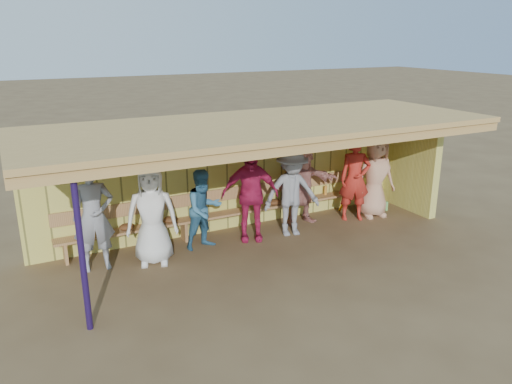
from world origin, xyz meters
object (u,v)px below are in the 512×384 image
player_c (204,209)px  player_f (302,184)px  player_d (250,194)px  player_b (152,215)px  player_g (355,179)px  player_h (375,177)px  bench (240,206)px  player_a (94,217)px  player_e (292,192)px

player_c → player_f: (2.42, 0.28, 0.12)m
player_c → player_d: player_d is taller
player_b → player_g: size_ratio=0.98×
player_g → player_h: size_ratio=1.01×
player_f → player_g: size_ratio=0.95×
player_b → bench: player_b is taller
player_a → player_d: (3.06, -0.05, -0.02)m
player_h → bench: bearing=175.1°
player_a → player_h: bearing=1.9°
player_e → player_b: bearing=-168.2°
player_a → player_b: bearing=-10.1°
player_e → bench: bearing=148.0°
player_a → player_d: size_ratio=1.02×
bench → player_e: bearing=-43.5°
player_b → player_f: (3.51, 0.49, -0.03)m
player_a → player_f: 4.49m
player_c → player_h: (4.16, -0.10, 0.15)m
player_d → player_e: player_d is taller
player_d → player_h: bearing=20.7°
player_b → bench: size_ratio=0.25×
player_d → player_c: bearing=-160.0°
player_e → player_h: 2.29m
player_h → bench: 3.22m
player_b → player_e: player_b is taller
player_c → bench: 1.23m
player_d → player_e: 0.90m
player_h → player_e: bearing=-170.1°
player_a → player_h: (6.22, -0.12, -0.04)m
player_b → player_f: player_b is taller
player_e → bench: player_e is taller
player_f → player_c: bearing=-176.6°
player_a → player_h: player_a is taller
player_d → player_h: (3.17, -0.07, -0.02)m
bench → player_a: bearing=-169.7°
player_f → player_a: bearing=-179.9°
player_d → player_e: (0.88, -0.16, -0.05)m
player_d → bench: (0.06, 0.62, -0.44)m
player_e → bench: size_ratio=0.24×
player_d → bench: bearing=106.7°
player_c → player_f: 2.44m
bench → player_b: bearing=-159.6°
player_c → bench: bearing=19.8°
player_d → bench: 0.77m
player_g → player_h: bearing=18.0°
player_a → player_e: 3.94m
bench → player_h: bearing=-12.5°
player_b → player_a: bearing=-175.1°
player_c → player_f: size_ratio=0.87×
player_b → player_c: bearing=28.9°
player_f → player_h: 1.78m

